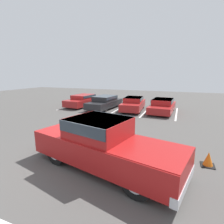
{
  "coord_description": "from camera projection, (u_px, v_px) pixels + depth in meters",
  "views": [
    {
      "loc": [
        3.51,
        -5.53,
        3.36
      ],
      "look_at": [
        -0.41,
        4.46,
        1.0
      ],
      "focal_mm": 28.0,
      "sensor_mm": 36.0,
      "label": 1
    }
  ],
  "objects": [
    {
      "name": "ground_plane",
      "position": [
        81.0,
        159.0,
        7.0
      ],
      "size": [
        60.0,
        60.0,
        0.0
      ],
      "primitive_type": "plane",
      "color": "#4C4947"
    },
    {
      "name": "stall_stripe_a",
      "position": [
        72.0,
        106.0,
        18.79
      ],
      "size": [
        0.12,
        5.18,
        0.01
      ],
      "primitive_type": "cube",
      "color": "white",
      "rests_on": "ground_plane"
    },
    {
      "name": "stall_stripe_b",
      "position": [
        94.0,
        107.0,
        17.84
      ],
      "size": [
        0.12,
        5.18,
        0.01
      ],
      "primitive_type": "cube",
      "color": "white",
      "rests_on": "ground_plane"
    },
    {
      "name": "stall_stripe_c",
      "position": [
        118.0,
        109.0,
        16.9
      ],
      "size": [
        0.12,
        5.18,
        0.01
      ],
      "primitive_type": "cube",
      "color": "white",
      "rests_on": "ground_plane"
    },
    {
      "name": "stall_stripe_d",
      "position": [
        146.0,
        111.0,
        15.95
      ],
      "size": [
        0.12,
        5.18,
        0.01
      ],
      "primitive_type": "cube",
      "color": "white",
      "rests_on": "ground_plane"
    },
    {
      "name": "stall_stripe_e",
      "position": [
        176.0,
        114.0,
        15.0
      ],
      "size": [
        0.12,
        5.18,
        0.01
      ],
      "primitive_type": "cube",
      "color": "white",
      "rests_on": "ground_plane"
    },
    {
      "name": "pickup_truck",
      "position": [
        105.0,
        144.0,
        6.22
      ],
      "size": [
        5.91,
        3.17,
        1.82
      ],
      "rotation": [
        0.0,
        0.0,
        -0.23
      ],
      "color": "#A51919",
      "rests_on": "ground_plane"
    },
    {
      "name": "parked_sedan_a",
      "position": [
        83.0,
        100.0,
        18.37
      ],
      "size": [
        2.24,
        4.5,
        1.21
      ],
      "rotation": [
        0.0,
        0.0,
        -1.66
      ],
      "color": "maroon",
      "rests_on": "ground_plane"
    },
    {
      "name": "parked_sedan_b",
      "position": [
        105.0,
        102.0,
        17.14
      ],
      "size": [
        2.26,
        4.68,
        1.24
      ],
      "rotation": [
        0.0,
        0.0,
        -1.67
      ],
      "color": "#232326",
      "rests_on": "ground_plane"
    },
    {
      "name": "parked_sedan_c",
      "position": [
        133.0,
        103.0,
        16.33
      ],
      "size": [
        2.05,
        4.39,
        1.22
      ],
      "rotation": [
        0.0,
        0.0,
        -1.5
      ],
      "color": "maroon",
      "rests_on": "ground_plane"
    },
    {
      "name": "parked_sedan_d",
      "position": [
        162.0,
        105.0,
        15.43
      ],
      "size": [
        2.07,
        4.5,
        1.19
      ],
      "rotation": [
        0.0,
        0.0,
        -1.63
      ],
      "color": "maroon",
      "rests_on": "ground_plane"
    },
    {
      "name": "traffic_cone",
      "position": [
        208.0,
        160.0,
        6.47
      ],
      "size": [
        0.48,
        0.48,
        0.54
      ],
      "color": "black",
      "rests_on": "ground_plane"
    }
  ]
}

